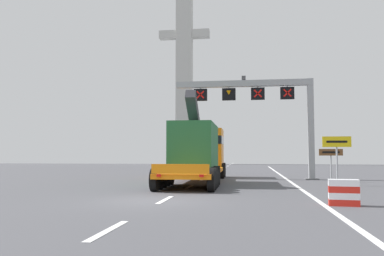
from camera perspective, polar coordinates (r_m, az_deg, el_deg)
ground at (r=15.73m, az=-5.52°, el=-10.12°), size 112.00×112.00×0.00m
lane_markings at (r=44.41m, az=3.93°, el=-5.93°), size 0.20×72.72×0.01m
edge_line_right at (r=27.37m, az=13.53°, el=-7.26°), size 0.20×63.00×0.01m
overhead_lane_gantry at (r=29.59m, az=9.92°, el=3.90°), size 10.03×0.90×7.38m
heavy_haul_truck_orange at (r=26.63m, az=1.06°, el=-3.20°), size 3.18×14.10×5.30m
exit_sign_yellow at (r=24.40m, az=19.61°, el=-2.64°), size 1.58×0.15×2.77m
tourist_info_sign_brown at (r=27.57m, az=18.87°, el=-3.84°), size 1.48×0.15×2.10m
crash_barrier_striped at (r=15.11m, az=20.47°, el=-8.47°), size 1.06×0.63×0.90m
bridge_pylon_distant at (r=73.43m, az=-1.07°, el=9.90°), size 9.00×2.00×37.17m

